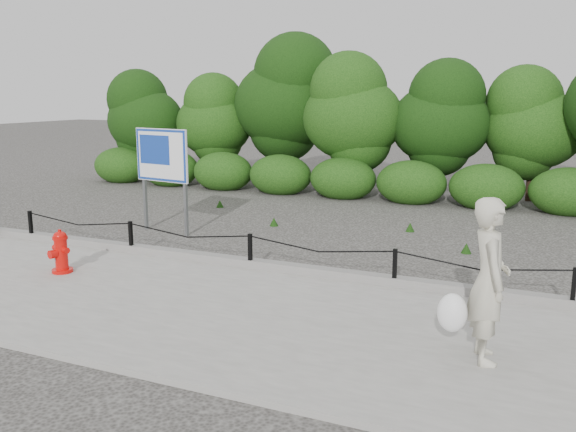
% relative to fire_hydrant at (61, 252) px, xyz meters
% --- Properties ---
extents(ground, '(90.00, 90.00, 0.00)m').
position_rel_fire_hydrant_xyz_m(ground, '(2.76, 1.50, -0.43)').
color(ground, '#2D2B28').
rests_on(ground, ground).
extents(sidewalk, '(14.00, 4.00, 0.08)m').
position_rel_fire_hydrant_xyz_m(sidewalk, '(2.76, -0.50, -0.39)').
color(sidewalk, gray).
rests_on(sidewalk, ground).
extents(curb, '(14.00, 0.22, 0.14)m').
position_rel_fire_hydrant_xyz_m(curb, '(2.76, 1.55, -0.28)').
color(curb, slate).
rests_on(curb, sidewalk).
extents(chain_barrier, '(10.06, 0.06, 0.60)m').
position_rel_fire_hydrant_xyz_m(chain_barrier, '(2.76, 1.50, 0.03)').
color(chain_barrier, black).
rests_on(chain_barrier, sidewalk).
extents(treeline, '(20.18, 3.90, 4.93)m').
position_rel_fire_hydrant_xyz_m(treeline, '(3.66, 10.44, 2.12)').
color(treeline, black).
rests_on(treeline, ground).
extents(fire_hydrant, '(0.42, 0.43, 0.73)m').
position_rel_fire_hydrant_xyz_m(fire_hydrant, '(0.00, 0.00, 0.00)').
color(fire_hydrant, red).
rests_on(fire_hydrant, sidewalk).
extents(pedestrian, '(0.83, 0.78, 1.85)m').
position_rel_fire_hydrant_xyz_m(pedestrian, '(6.81, -0.68, 0.55)').
color(pedestrian, beige).
rests_on(pedestrian, sidewalk).
extents(advertising_sign, '(1.41, 0.30, 2.27)m').
position_rel_fire_hydrant_xyz_m(advertising_sign, '(-0.35, 3.42, 1.17)').
color(advertising_sign, slate).
rests_on(advertising_sign, ground).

